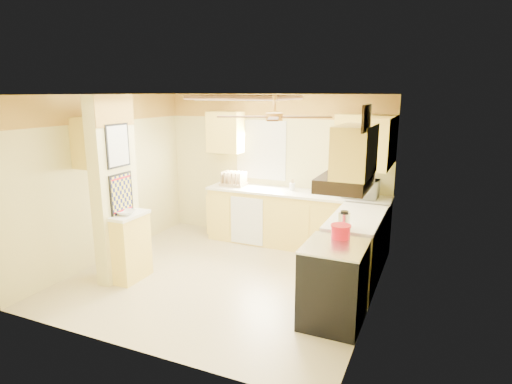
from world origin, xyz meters
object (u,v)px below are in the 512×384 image
at_px(bowl, 126,213).
at_px(stove, 334,284).
at_px(microwave, 361,189).
at_px(kettle, 344,220).
at_px(dutch_oven, 341,231).

bearing_deg(bowl, stove, 1.02).
distance_m(microwave, kettle, 1.62).
relative_size(dutch_oven, kettle, 1.07).
bearing_deg(kettle, microwave, 93.49).
height_order(bowl, kettle, kettle).
height_order(microwave, dutch_oven, microwave).
distance_m(stove, bowl, 2.86).
bearing_deg(stove, microwave, 93.38).
distance_m(stove, dutch_oven, 0.59).
xyz_separation_m(microwave, dutch_oven, (0.12, -1.90, -0.09)).
xyz_separation_m(microwave, bowl, (-2.69, -2.20, -0.12)).
distance_m(microwave, bowl, 3.47).
distance_m(microwave, dutch_oven, 1.90).
xyz_separation_m(stove, microwave, (-0.13, 2.15, 0.62)).
height_order(stove, dutch_oven, dutch_oven).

